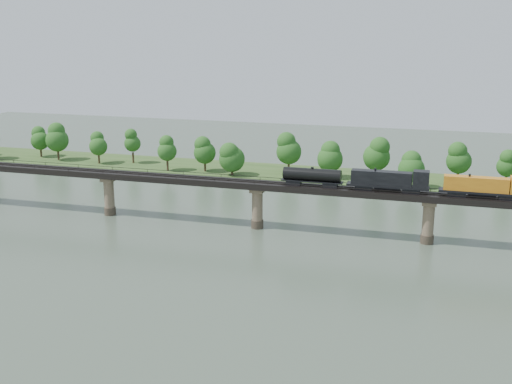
# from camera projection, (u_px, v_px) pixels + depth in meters

# --- Properties ---
(ground) EXTENTS (400.00, 400.00, 0.00)m
(ground) POSITION_uv_depth(u_px,v_px,m) (215.00, 272.00, 128.20)
(ground) COLOR #384738
(ground) RESTS_ON ground
(far_bank) EXTENTS (300.00, 24.00, 1.60)m
(far_bank) POSITION_uv_depth(u_px,v_px,m) (305.00, 176.00, 206.89)
(far_bank) COLOR #2F4B1E
(far_bank) RESTS_ON ground
(bridge) EXTENTS (236.00, 30.00, 11.50)m
(bridge) POSITION_uv_depth(u_px,v_px,m) (257.00, 206.00, 154.68)
(bridge) COLOR #473A2D
(bridge) RESTS_ON ground
(bridge_superstructure) EXTENTS (220.00, 4.90, 0.75)m
(bridge_superstructure) POSITION_uv_depth(u_px,v_px,m) (257.00, 181.00, 153.09)
(bridge_superstructure) COLOR black
(bridge_superstructure) RESTS_ON bridge
(far_treeline) EXTENTS (289.06, 17.54, 13.60)m
(far_treeline) POSITION_uv_depth(u_px,v_px,m) (278.00, 153.00, 202.99)
(far_treeline) COLOR #382619
(far_treeline) RESTS_ON far_bank
(freight_train) EXTENTS (74.22, 2.89, 5.11)m
(freight_train) POSITION_uv_depth(u_px,v_px,m) (451.00, 185.00, 140.34)
(freight_train) COLOR black
(freight_train) RESTS_ON bridge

